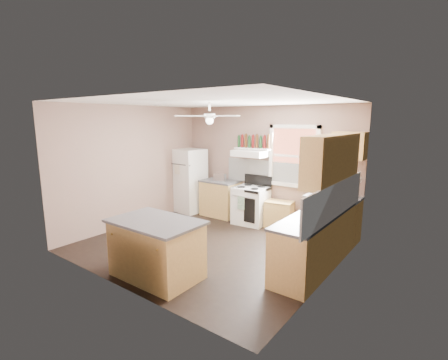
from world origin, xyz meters
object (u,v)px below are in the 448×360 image
Objects in this scene: toaster at (220,177)px; stove at (251,205)px; refrigerator at (190,181)px; island at (157,250)px; cart at (279,215)px.

stove is (0.92, -0.00, -0.56)m from toaster.
island is at bearing -50.14° from refrigerator.
stove is at bearing 7.77° from refrigerator.
toaster is at bearing 175.34° from cart.
refrigerator is 2.78× the size of cart.
island is (1.16, -3.09, -0.56)m from toaster.
stove is 1.46× the size of cart.
refrigerator reaches higher than cart.
cart is (2.50, 0.21, -0.52)m from refrigerator.
cart is 3.24m from island.
cart is 0.45× the size of island.
island is (2.08, -3.00, -0.39)m from refrigerator.
refrigerator is 5.85× the size of toaster.
stove reaches higher than cart.
refrigerator is at bearing 171.22° from toaster.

